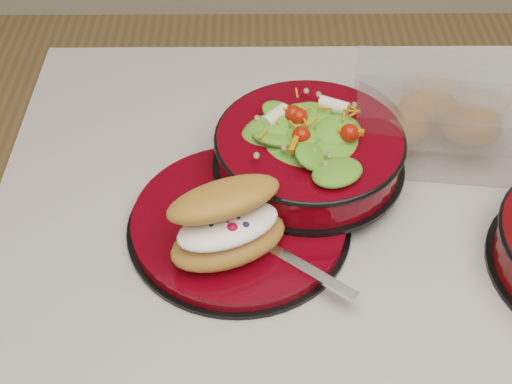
{
  "coord_description": "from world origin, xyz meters",
  "views": [
    {
      "loc": [
        -0.3,
        -0.58,
        1.52
      ],
      "look_at": [
        -0.3,
        0.01,
        0.94
      ],
      "focal_mm": 50.0,
      "sensor_mm": 36.0,
      "label": 1
    }
  ],
  "objects_px": {
    "dinner_plate": "(240,223)",
    "fork": "(282,255)",
    "salad_bowl": "(309,144)",
    "pastry_box": "(436,116)",
    "croissant": "(228,223)"
  },
  "relations": [
    {
      "from": "fork",
      "to": "pastry_box",
      "type": "xyz_separation_m",
      "value": [
        0.21,
        0.21,
        0.02
      ]
    },
    {
      "from": "croissant",
      "to": "pastry_box",
      "type": "height_order",
      "value": "croissant"
    },
    {
      "from": "dinner_plate",
      "to": "salad_bowl",
      "type": "distance_m",
      "value": 0.13
    },
    {
      "from": "dinner_plate",
      "to": "fork",
      "type": "xyz_separation_m",
      "value": [
        0.05,
        -0.06,
        0.01
      ]
    },
    {
      "from": "fork",
      "to": "croissant",
      "type": "bearing_deg",
      "value": 115.46
    },
    {
      "from": "croissant",
      "to": "fork",
      "type": "relative_size",
      "value": 1.0
    },
    {
      "from": "croissant",
      "to": "salad_bowl",
      "type": "bearing_deg",
      "value": 29.37
    },
    {
      "from": "salad_bowl",
      "to": "pastry_box",
      "type": "height_order",
      "value": "salad_bowl"
    },
    {
      "from": "dinner_plate",
      "to": "fork",
      "type": "distance_m",
      "value": 0.08
    },
    {
      "from": "dinner_plate",
      "to": "salad_bowl",
      "type": "bearing_deg",
      "value": 45.63
    },
    {
      "from": "dinner_plate",
      "to": "croissant",
      "type": "height_order",
      "value": "croissant"
    },
    {
      "from": "salad_bowl",
      "to": "fork",
      "type": "relative_size",
      "value": 1.58
    },
    {
      "from": "dinner_plate",
      "to": "fork",
      "type": "bearing_deg",
      "value": -51.3
    },
    {
      "from": "dinner_plate",
      "to": "salad_bowl",
      "type": "height_order",
      "value": "salad_bowl"
    },
    {
      "from": "fork",
      "to": "dinner_plate",
      "type": "bearing_deg",
      "value": 76.89
    }
  ]
}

